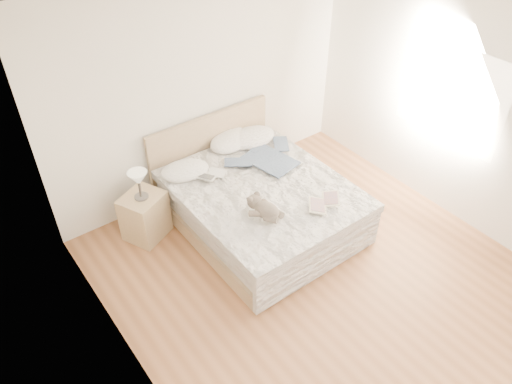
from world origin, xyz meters
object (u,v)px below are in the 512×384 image
at_px(bed, 258,202).
at_px(childrens_book, 324,203).
at_px(nightstand, 145,216).
at_px(table_lamp, 138,180).
at_px(photo_book, 212,175).
at_px(teddy_bear, 267,215).

relative_size(bed, childrens_book, 5.55).
bearing_deg(childrens_book, nightstand, 178.29).
bearing_deg(table_lamp, photo_book, -14.77).
bearing_deg(childrens_book, teddy_bear, -156.31).
xyz_separation_m(bed, photo_book, (-0.36, 0.39, 0.32)).
xyz_separation_m(nightstand, table_lamp, (-0.00, -0.01, 0.52)).
xyz_separation_m(bed, childrens_book, (0.33, -0.73, 0.32)).
height_order(table_lamp, teddy_bear, table_lamp).
relative_size(bed, photo_book, 7.44).
distance_m(childrens_book, teddy_bear, 0.66).
relative_size(bed, nightstand, 3.83).
xyz_separation_m(nightstand, teddy_bear, (0.85, -1.15, 0.37)).
bearing_deg(bed, photo_book, 132.92).
distance_m(table_lamp, childrens_book, 2.00).
bearing_deg(childrens_book, photo_book, 162.11).
distance_m(bed, photo_book, 0.62).
relative_size(bed, table_lamp, 6.28).
distance_m(bed, table_lamp, 1.39).
height_order(nightstand, teddy_bear, teddy_bear).
bearing_deg(bed, teddy_bear, -118.79).
bearing_deg(bed, childrens_book, -65.60).
height_order(nightstand, table_lamp, table_lamp).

